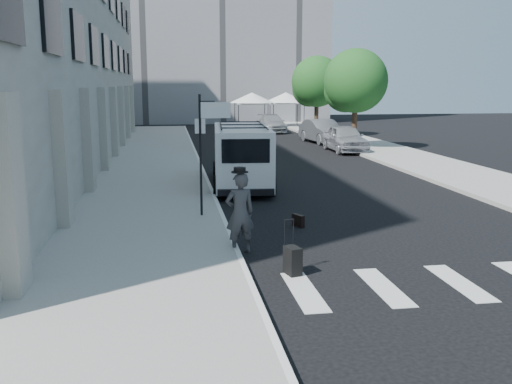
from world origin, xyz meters
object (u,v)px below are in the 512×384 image
object	(u,v)px
businessman	(240,213)
briefcase	(298,221)
suitcase	(293,261)
parked_car_b	(322,131)
parked_car_c	(272,124)
parked_car_a	(345,138)
cargo_van	(241,156)

from	to	relation	value
businessman	briefcase	size ratio (longest dim) A/B	4.38
businessman	suitcase	world-z (taller)	businessman
businessman	parked_car_b	distance (m)	26.10
parked_car_c	businessman	bearing A→B (deg)	-99.96
suitcase	parked_car_a	world-z (taller)	parked_car_a
suitcase	businessman	bearing A→B (deg)	102.58
parked_car_a	cargo_van	bearing A→B (deg)	-124.65
parked_car_b	parked_car_c	distance (m)	9.43
businessman	parked_car_a	size ratio (longest dim) A/B	0.41
briefcase	parked_car_c	size ratio (longest dim) A/B	0.09
parked_car_a	parked_car_c	xyz separation A→B (m)	(-1.80, 14.33, -0.08)
briefcase	parked_car_c	world-z (taller)	parked_car_c
parked_car_a	parked_car_b	xyz separation A→B (m)	(0.00, 5.07, -0.00)
parked_car_b	parked_car_c	xyz separation A→B (m)	(-1.80, 9.26, -0.08)
suitcase	parked_car_b	size ratio (longest dim) A/B	0.24
briefcase	cargo_van	size ratio (longest dim) A/B	0.07
businessman	cargo_van	distance (m)	8.97
businessman	parked_car_c	world-z (taller)	businessman
parked_car_a	parked_car_b	bearing A→B (deg)	90.60
briefcase	cargo_van	world-z (taller)	cargo_van
suitcase	briefcase	bearing A→B (deg)	60.70
parked_car_b	businessman	bearing A→B (deg)	-117.08
suitcase	cargo_van	world-z (taller)	cargo_van
suitcase	cargo_van	distance (m)	10.66
parked_car_b	parked_car_c	bearing A→B (deg)	93.39
cargo_van	parked_car_c	distance (m)	25.63
parked_car_c	parked_car_a	bearing A→B (deg)	-81.28
suitcase	parked_car_a	distance (m)	22.66
suitcase	cargo_van	size ratio (longest dim) A/B	0.18
parked_car_a	parked_car_c	bearing A→B (deg)	97.76
parked_car_a	parked_car_c	distance (m)	14.44
briefcase	cargo_van	distance (m)	6.74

